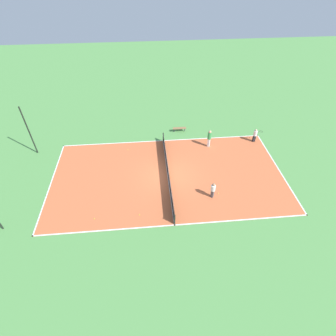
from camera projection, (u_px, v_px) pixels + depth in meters
The scene contains 12 objects.
ground_plane at pixel (168, 176), 22.94m from camera, with size 80.00×80.00×0.00m, color #518E47.
court_surface at pixel (168, 176), 22.94m from camera, with size 10.68×20.11×0.02m.
tennis_net at pixel (168, 171), 22.59m from camera, with size 10.48×0.10×1.00m.
bench at pixel (180, 128), 27.92m from camera, with size 0.36×1.41×0.45m.
player_far_white at pixel (213, 190), 20.52m from camera, with size 0.50×0.50×1.47m.
player_far_green at pixel (209, 137), 25.43m from camera, with size 0.49×0.49×1.85m.
player_near_white at pixel (255, 135), 26.25m from camera, with size 0.46×0.97×1.44m.
tennis_ball_midcourt at pixel (94, 219), 19.36m from camera, with size 0.07×0.07×0.07m, color #CCE033.
tennis_ball_right_alley at pixel (128, 150), 25.67m from camera, with size 0.07×0.07×0.07m, color #CCE033.
tennis_ball_near_net at pixel (218, 193), 21.29m from camera, with size 0.07×0.07×0.07m, color #CCE033.
tennis_ball_left_sideline at pixel (140, 215), 19.63m from camera, with size 0.07×0.07×0.07m, color #CCE033.
fence_post_back_right at pixel (29, 131), 23.78m from camera, with size 0.12×0.12×4.93m.
Camera 1 is at (-16.70, 1.55, 15.67)m, focal length 28.00 mm.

